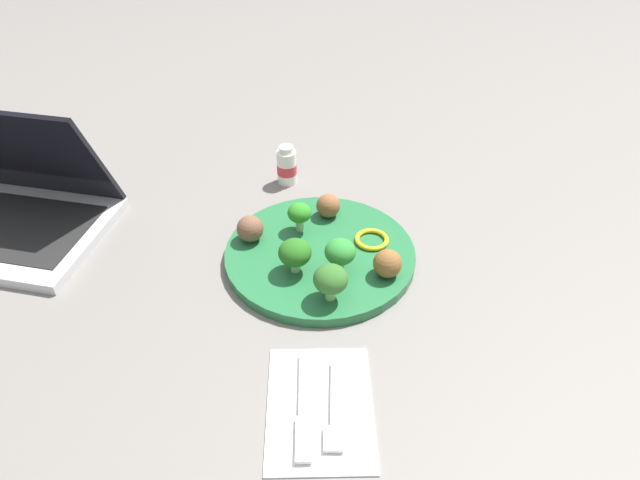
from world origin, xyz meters
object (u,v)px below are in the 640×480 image
Objects in this scene: broccoli_floret_front_right at (331,280)px; meatball_back_right at (387,263)px; knife at (304,409)px; fork at (336,409)px; napkin at (320,406)px; broccoli_floret_back_left at (299,214)px; meatball_near_rim at (328,206)px; broccoli_floret_front_left at (340,252)px; plate at (320,255)px; broccoli_floret_mid_right at (295,253)px; pepper_ring_front_right at (372,240)px; laptop at (3,206)px; meatball_mid_right at (250,229)px; yogurt_bottle at (287,166)px.

broccoli_floret_front_right reaches higher than meatball_back_right.
fork is at bearing 87.43° from knife.
broccoli_floret_back_left is at bearing -177.09° from napkin.
broccoli_floret_front_right is 1.40× the size of meatball_near_rim.
knife is at bearing -14.12° from broccoli_floret_front_left.
plate is 7.43× the size of meatball_near_rim.
meatball_near_rim is (-0.09, 0.02, 0.03)m from plate.
broccoli_floret_front_left is (0.09, 0.05, 0.00)m from broccoli_floret_back_left.
broccoli_floret_back_left is at bearing 179.59° from knife.
fork is (0.21, -0.09, -0.03)m from meatball_back_right.
broccoli_floret_mid_right is 1.00× the size of pepper_ring_front_right.
broccoli_floret_mid_right reaches higher than fork.
pepper_ring_front_right is 0.57m from laptop.
broccoli_floret_back_left is 1.24× the size of meatball_near_rim.
yogurt_bottle reaches higher than meatball_mid_right.
broccoli_floret_front_left reaches higher than plate.
broccoli_floret_front_right reaches higher than fork.
knife reaches higher than napkin.
laptop reaches higher than yogurt_bottle.
laptop is (-0.05, -0.46, -0.01)m from broccoli_floret_back_left.
broccoli_floret_front_left is 0.07m from meatball_back_right.
broccoli_floret_front_left is 0.27m from yogurt_bottle.
broccoli_floret_back_left reaches higher than fork.
fork is (0.29, -0.07, -0.01)m from pepper_ring_front_right.
meatball_mid_right is at bearing -94.32° from pepper_ring_front_right.
broccoli_floret_back_left is 0.67× the size of yogurt_bottle.
pepper_ring_front_right is at bearing 85.68° from meatball_mid_right.
broccoli_floret_front_right is at bearing 38.15° from broccoli_floret_mid_right.
yogurt_bottle is (-0.48, -0.05, 0.02)m from fork.
broccoli_floret_front_right reaches higher than plate.
laptop is (-0.09, -0.57, 0.02)m from pepper_ring_front_right.
meatball_near_rim is (-0.13, 0.05, -0.01)m from broccoli_floret_mid_right.
napkin is at bearing 52.38° from laptop.
broccoli_floret_front_left is 0.34× the size of knife.
broccoli_floret_mid_right is at bearing -40.99° from plate.
meatball_back_right is at bearing 150.19° from knife.
yogurt_bottle reaches higher than knife.
meatball_near_rim reaches higher than knife.
broccoli_floret_mid_right is 1.27× the size of meatball_mid_right.
meatball_back_right is at bearing 27.03° from yogurt_bottle.
broccoli_floret_back_left is 0.32m from napkin.
broccoli_floret_mid_right is 0.30× the size of napkin.
plate is 0.27m from fork.
plate is 1.93× the size of knife.
broccoli_floret_back_left is 0.06m from meatball_near_rim.
broccoli_floret_front_right is at bearing -61.76° from meatball_back_right.
laptop is (-0.16, -0.58, 0.00)m from meatball_back_right.
plate is at bearing -11.06° from meatball_near_rim.
knife is at bearing -92.57° from fork.
plate is 0.11m from meatball_mid_right.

